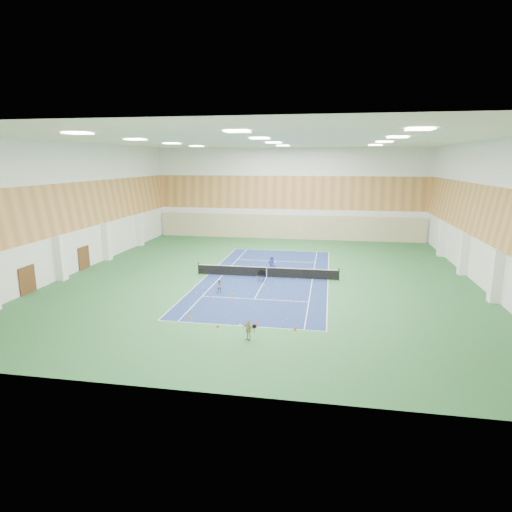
# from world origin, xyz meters

# --- Properties ---
(ground) EXTENTS (40.00, 40.00, 0.00)m
(ground) POSITION_xyz_m (0.00, 0.00, 0.00)
(ground) COLOR #296032
(ground) RESTS_ON ground
(room_shell) EXTENTS (36.00, 40.00, 12.00)m
(room_shell) POSITION_xyz_m (0.00, 0.00, 6.00)
(room_shell) COLOR white
(room_shell) RESTS_ON ground
(wood_cladding) EXTENTS (36.00, 40.00, 8.00)m
(wood_cladding) POSITION_xyz_m (0.00, 0.00, 8.00)
(wood_cladding) COLOR #C58749
(wood_cladding) RESTS_ON room_shell
(ceiling_light_grid) EXTENTS (21.40, 25.40, 0.06)m
(ceiling_light_grid) POSITION_xyz_m (0.00, 0.00, 11.92)
(ceiling_light_grid) COLOR white
(ceiling_light_grid) RESTS_ON room_shell
(court_surface) EXTENTS (10.97, 23.77, 0.01)m
(court_surface) POSITION_xyz_m (0.00, 0.00, 0.01)
(court_surface) COLOR navy
(court_surface) RESTS_ON ground
(tennis_balls_scatter) EXTENTS (10.57, 22.77, 0.07)m
(tennis_balls_scatter) POSITION_xyz_m (0.00, 0.00, 0.05)
(tennis_balls_scatter) COLOR #B0D324
(tennis_balls_scatter) RESTS_ON ground
(tennis_net) EXTENTS (12.80, 0.10, 1.10)m
(tennis_net) POSITION_xyz_m (0.00, 0.00, 0.55)
(tennis_net) COLOR black
(tennis_net) RESTS_ON ground
(back_curtain) EXTENTS (35.40, 0.16, 3.20)m
(back_curtain) POSITION_xyz_m (0.00, 19.75, 1.60)
(back_curtain) COLOR #C6B793
(back_curtain) RESTS_ON ground
(door_left_a) EXTENTS (0.08, 1.80, 2.20)m
(door_left_a) POSITION_xyz_m (-17.92, -8.00, 1.10)
(door_left_a) COLOR #593319
(door_left_a) RESTS_ON ground
(door_left_b) EXTENTS (0.08, 1.80, 2.20)m
(door_left_b) POSITION_xyz_m (-17.92, 0.00, 1.10)
(door_left_b) COLOR #593319
(door_left_b) RESTS_ON ground
(coach) EXTENTS (0.70, 0.48, 1.86)m
(coach) POSITION_xyz_m (0.37, 0.60, 0.93)
(coach) COLOR navy
(coach) RESTS_ON ground
(child_court) EXTENTS (0.59, 0.49, 1.11)m
(child_court) POSITION_xyz_m (-2.99, -5.27, 0.56)
(child_court) COLOR gray
(child_court) RESTS_ON ground
(child_apron) EXTENTS (0.78, 0.56, 1.24)m
(child_apron) POSITION_xyz_m (0.95, -13.87, 0.62)
(child_apron) COLOR tan
(child_apron) RESTS_ON ground
(ball_cart) EXTENTS (0.65, 0.65, 0.95)m
(ball_cart) POSITION_xyz_m (-0.23, -1.49, 0.47)
(ball_cart) COLOR black
(ball_cart) RESTS_ON ground
(cone_svc_a) EXTENTS (0.21, 0.21, 0.23)m
(cone_svc_a) POSITION_xyz_m (-3.33, -6.55, 0.11)
(cone_svc_a) COLOR #E45D0C
(cone_svc_a) RESTS_ON ground
(cone_svc_b) EXTENTS (0.20, 0.20, 0.22)m
(cone_svc_b) POSITION_xyz_m (-1.56, -6.99, 0.11)
(cone_svc_b) COLOR #FF530D
(cone_svc_b) RESTS_ON ground
(cone_svc_c) EXTENTS (0.17, 0.17, 0.19)m
(cone_svc_c) POSITION_xyz_m (1.52, -6.37, 0.09)
(cone_svc_c) COLOR #FF670D
(cone_svc_c) RESTS_ON ground
(cone_svc_d) EXTENTS (0.17, 0.17, 0.19)m
(cone_svc_d) POSITION_xyz_m (2.99, -6.49, 0.09)
(cone_svc_d) COLOR #F85B0D
(cone_svc_d) RESTS_ON ground
(cone_base_a) EXTENTS (0.23, 0.23, 0.25)m
(cone_base_a) POSITION_xyz_m (-3.40, -11.41, 0.12)
(cone_base_a) COLOR #FF630D
(cone_base_a) RESTS_ON ground
(cone_base_b) EXTENTS (0.19, 0.19, 0.21)m
(cone_base_b) POSITION_xyz_m (-1.27, -12.38, 0.11)
(cone_base_b) COLOR #DD460B
(cone_base_b) RESTS_ON ground
(cone_base_c) EXTENTS (0.22, 0.22, 0.24)m
(cone_base_c) POSITION_xyz_m (1.03, -11.43, 0.12)
(cone_base_c) COLOR #FA4D0D
(cone_base_c) RESTS_ON ground
(cone_base_d) EXTENTS (0.22, 0.22, 0.24)m
(cone_base_d) POSITION_xyz_m (3.55, -11.97, 0.12)
(cone_base_d) COLOR #E34B0B
(cone_base_d) RESTS_ON ground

